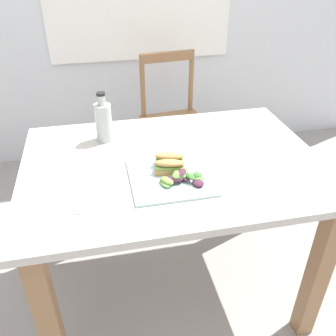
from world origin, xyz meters
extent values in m
plane|color=gray|center=(0.00, 0.00, 0.00)|extent=(8.28, 8.28, 0.00)
cube|color=#BCB7AD|center=(-0.10, 0.16, 0.72)|extent=(1.17, 0.83, 0.03)
cube|color=#8E6642|center=(-0.61, -0.18, 0.35)|extent=(0.07, 0.07, 0.71)
cube|color=#8E6642|center=(0.42, -0.18, 0.35)|extent=(0.07, 0.07, 0.71)
cube|color=#8E6642|center=(-0.61, 0.51, 0.35)|extent=(0.07, 0.07, 0.71)
cube|color=#8E6642|center=(0.42, 0.51, 0.35)|extent=(0.07, 0.07, 0.71)
cylinder|color=#8E6642|center=(-0.02, 0.90, 0.21)|extent=(0.03, 0.03, 0.43)
cylinder|color=#8E6642|center=(0.32, 0.93, 0.21)|extent=(0.03, 0.03, 0.43)
cylinder|color=#8E6642|center=(-0.06, 1.23, 0.21)|extent=(0.03, 0.03, 0.43)
cylinder|color=#8E6642|center=(0.28, 1.27, 0.21)|extent=(0.03, 0.03, 0.43)
cube|color=#8E6642|center=(0.13, 1.08, 0.44)|extent=(0.44, 0.44, 0.02)
cylinder|color=#8E6642|center=(-0.06, 1.24, 0.66)|extent=(0.03, 0.03, 0.42)
cylinder|color=#8E6642|center=(0.28, 1.28, 0.66)|extent=(0.03, 0.03, 0.42)
cube|color=#8E6642|center=(0.11, 1.26, 0.84)|extent=(0.36, 0.07, 0.06)
cube|color=silver|center=(-0.14, 0.04, 0.74)|extent=(0.29, 0.29, 0.01)
cube|color=tan|center=(-0.13, 0.06, 0.76)|extent=(0.11, 0.07, 0.02)
cube|color=#84A84C|center=(-0.13, 0.07, 0.78)|extent=(0.11, 0.07, 0.01)
ellipsoid|color=tan|center=(-0.13, 0.06, 0.79)|extent=(0.12, 0.07, 0.02)
cube|color=tan|center=(-0.12, 0.11, 0.76)|extent=(0.11, 0.07, 0.02)
cube|color=#84A84C|center=(-0.12, 0.12, 0.78)|extent=(0.11, 0.07, 0.01)
ellipsoid|color=tan|center=(-0.12, 0.11, 0.79)|extent=(0.12, 0.07, 0.02)
ellipsoid|color=#4C2338|center=(-0.05, -0.03, 0.76)|extent=(0.05, 0.05, 0.02)
ellipsoid|color=#4C2338|center=(-0.10, 0.01, 0.78)|extent=(0.06, 0.06, 0.01)
ellipsoid|color=#3D7033|center=(-0.04, 0.01, 0.76)|extent=(0.05, 0.05, 0.02)
ellipsoid|color=#84A84C|center=(-0.09, 0.04, 0.77)|extent=(0.05, 0.05, 0.02)
ellipsoid|color=#602D47|center=(-0.09, 0.01, 0.76)|extent=(0.04, 0.07, 0.01)
ellipsoid|color=#6B9E47|center=(-0.11, 0.01, 0.78)|extent=(0.06, 0.06, 0.02)
ellipsoid|color=#4C2338|center=(-0.13, 0.00, 0.77)|extent=(0.07, 0.05, 0.02)
ellipsoid|color=#6B9E47|center=(-0.11, 0.01, 0.78)|extent=(0.05, 0.05, 0.01)
ellipsoid|color=#518438|center=(-0.05, -0.01, 0.76)|extent=(0.06, 0.05, 0.01)
ellipsoid|color=#3D7033|center=(-0.11, 0.01, 0.77)|extent=(0.06, 0.06, 0.02)
ellipsoid|color=#6B9E47|center=(-0.16, -0.01, 0.76)|extent=(0.04, 0.07, 0.01)
ellipsoid|color=#84A84C|center=(-0.16, -0.01, 0.77)|extent=(0.06, 0.06, 0.02)
ellipsoid|color=#3D7033|center=(-0.07, -0.01, 0.77)|extent=(0.04, 0.05, 0.01)
ellipsoid|color=#6B9E47|center=(-0.11, 0.01, 0.78)|extent=(0.05, 0.04, 0.01)
ellipsoid|color=#6B9E47|center=(-0.10, 0.01, 0.77)|extent=(0.05, 0.06, 0.02)
cube|color=silver|center=(-0.41, 0.03, 0.74)|extent=(0.14, 0.27, 0.00)
cube|color=silver|center=(-0.41, 0.01, 0.75)|extent=(0.01, 0.14, 0.00)
cube|color=silver|center=(-0.41, 0.10, 0.75)|extent=(0.03, 0.05, 0.00)
cube|color=#38383D|center=(-0.40, 0.11, 0.75)|extent=(0.00, 0.03, 0.00)
cube|color=#38383D|center=(-0.41, 0.11, 0.75)|extent=(0.00, 0.03, 0.00)
cube|color=#38383D|center=(-0.42, 0.11, 0.75)|extent=(0.00, 0.03, 0.00)
cylinder|color=black|center=(-0.35, 0.40, 0.80)|extent=(0.07, 0.07, 0.11)
cylinder|color=#B2BCB7|center=(-0.35, 0.40, 0.82)|extent=(0.07, 0.07, 0.16)
cylinder|color=#B2BCB7|center=(-0.35, 0.40, 0.92)|extent=(0.03, 0.03, 0.04)
cylinder|color=black|center=(-0.35, 0.40, 0.95)|extent=(0.04, 0.04, 0.01)
camera|label=1|loc=(-0.37, -1.02, 1.48)|focal=38.54mm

